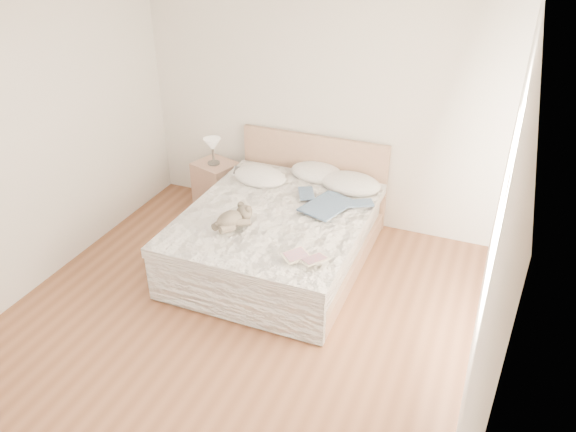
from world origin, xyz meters
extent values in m
cube|color=brown|center=(0.00, 0.00, 0.00)|extent=(4.00, 4.50, 0.00)
cube|color=white|center=(0.00, 0.00, 2.70)|extent=(4.00, 4.50, 0.00)
cube|color=white|center=(0.00, 2.25, 1.35)|extent=(4.00, 0.02, 2.70)
cube|color=white|center=(-2.00, 0.00, 1.35)|extent=(0.02, 4.50, 2.70)
cube|color=white|center=(2.00, 0.00, 1.35)|extent=(0.02, 4.50, 2.70)
cube|color=white|center=(1.99, 0.30, 1.45)|extent=(0.02, 1.30, 1.10)
cube|color=tan|center=(0.00, 1.15, 0.10)|extent=(1.68, 2.08, 0.20)
cube|color=white|center=(0.00, 1.15, 0.35)|extent=(1.60, 2.00, 0.30)
cube|color=white|center=(0.00, 1.10, 0.54)|extent=(1.72, 2.05, 0.10)
cube|color=tan|center=(0.00, 2.19, 0.50)|extent=(1.70, 0.06, 1.00)
cube|color=tan|center=(-1.15, 1.97, 0.28)|extent=(0.55, 0.52, 0.56)
cylinder|color=#4A4640|center=(-1.16, 1.96, 0.57)|extent=(0.14, 0.14, 0.02)
cylinder|color=#45413B|center=(-1.16, 1.96, 0.68)|extent=(0.03, 0.03, 0.20)
cone|color=white|center=(-1.16, 1.96, 0.80)|extent=(0.26, 0.26, 0.14)
ellipsoid|color=white|center=(-0.45, 1.70, 0.64)|extent=(0.66, 0.50, 0.18)
ellipsoid|color=white|center=(0.09, 2.03, 0.64)|extent=(0.64, 0.48, 0.18)
ellipsoid|color=white|center=(0.51, 1.91, 0.64)|extent=(0.68, 0.49, 0.19)
cube|color=white|center=(-0.62, 1.73, 0.63)|extent=(0.41, 0.34, 0.03)
cube|color=beige|center=(0.56, 0.43, 0.63)|extent=(0.41, 0.38, 0.02)
camera|label=1|loc=(1.90, -3.27, 3.31)|focal=35.00mm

